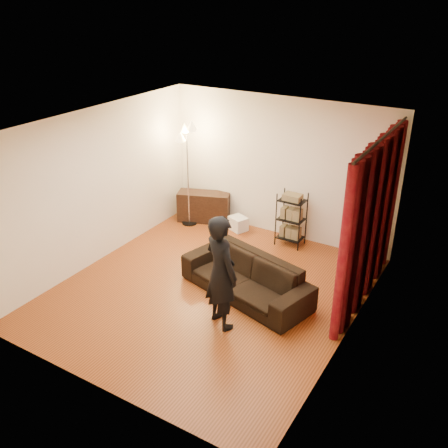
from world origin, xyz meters
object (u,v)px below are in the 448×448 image
Objects in this scene: person at (221,272)px; media_cabinet at (204,207)px; floor_lamp at (188,176)px; sofa at (246,277)px; wire_shelf at (291,219)px; storage_boxes at (238,224)px.

media_cabinet is (-2.15, 2.85, -0.55)m from person.
media_cabinet is at bearing -27.19° from person.
media_cabinet is 0.80m from floor_lamp.
wire_shelf is (-0.11, 1.94, 0.20)m from sofa.
sofa is at bearing -37.10° from floor_lamp.
media_cabinet is at bearing 57.31° from floor_lamp.
wire_shelf is 0.50× the size of floor_lamp.
wire_shelf is (1.15, -0.01, 0.38)m from storage_boxes.
floor_lamp is (-2.16, -0.23, 0.52)m from wire_shelf.
media_cabinet is 1.99m from wire_shelf.
sofa is at bearing -57.22° from storage_boxes.
person is 4.98× the size of storage_boxes.
person is 3.47m from floor_lamp.
sofa is 1.27× the size of person.
floor_lamp is (-0.18, -0.28, 0.73)m from media_cabinet.
sofa is at bearing -87.65° from wire_shelf.
person reaches higher than storage_boxes.
floor_lamp reaches higher than wire_shelf.
person is 3.61m from media_cabinet.
wire_shelf is at bearing -22.53° from media_cabinet.
wire_shelf is at bearing 108.40° from sofa.
floor_lamp is (-2.27, 1.72, 0.72)m from sofa.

